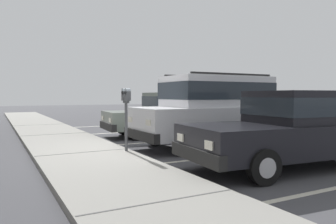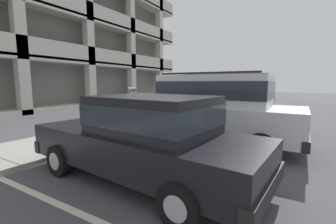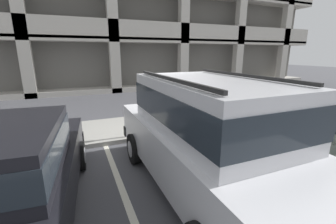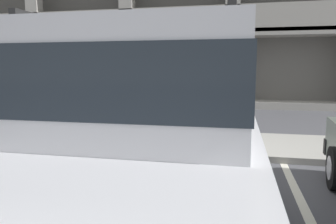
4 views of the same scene
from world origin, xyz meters
TOP-DOWN VIEW (x-y plane):
  - ground_plane at (0.00, 0.00)m, footprint 80.00×80.00m
  - sidewalk at (0.00, 1.30)m, footprint 40.00×2.20m
  - parking_stall_lines at (1.46, -1.40)m, footprint 11.83×4.80m
  - silver_suv at (-0.07, -2.44)m, footprint 2.03×4.78m
  - red_sedan at (-3.05, -2.22)m, footprint 2.13×4.62m
  - dark_hatchback at (2.70, -2.47)m, footprint 2.08×4.60m
  - parking_meter_near at (-0.27, 0.35)m, footprint 0.35×0.12m

SIDE VIEW (x-z plane):
  - ground_plane at x=0.00m, z-range -0.10..0.00m
  - parking_stall_lines at x=1.46m, z-range 0.00..0.01m
  - sidewalk at x=0.00m, z-range 0.00..0.12m
  - red_sedan at x=-3.05m, z-range 0.05..1.59m
  - dark_hatchback at x=2.70m, z-range 0.05..1.59m
  - silver_suv at x=-0.07m, z-range 0.07..2.11m
  - parking_meter_near at x=-0.27m, z-range 0.49..1.98m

